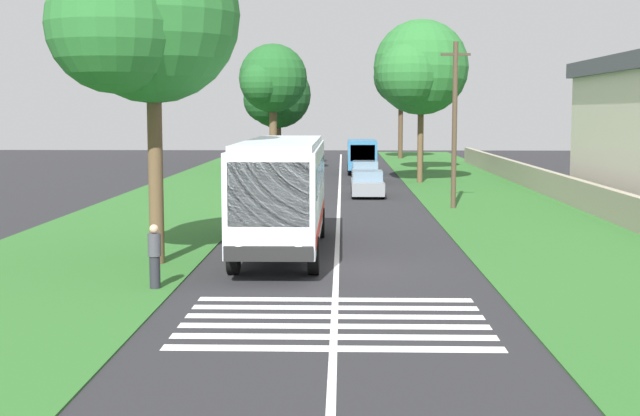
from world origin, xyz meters
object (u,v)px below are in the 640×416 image
at_px(roadside_tree_left_1, 276,97).
at_px(roadside_tree_right_0, 400,78).
at_px(trailing_minibus_0, 362,153).
at_px(roadside_tree_left_0, 144,20).
at_px(utility_pole, 455,123).
at_px(coach_bus, 283,188).
at_px(roadside_tree_right_2, 418,70).
at_px(roadside_tree_right_1, 420,64).
at_px(roadside_tree_left_2, 272,81).
at_px(trailing_car_0, 367,184).
at_px(trailing_car_1, 365,173).
at_px(pedestrian, 155,256).

xyz_separation_m(roadside_tree_left_1, roadside_tree_right_0, (11.06, -11.37, 2.00)).
height_order(trailing_minibus_0, roadside_tree_left_0, roadside_tree_left_0).
distance_m(roadside_tree_left_1, utility_pole, 35.78).
distance_m(coach_bus, roadside_tree_right_2, 29.75).
height_order(roadside_tree_right_1, utility_pole, roadside_tree_right_1).
bearing_deg(roadside_tree_right_2, roadside_tree_left_0, 160.90).
distance_m(coach_bus, roadside_tree_right_0, 59.01).
height_order(trailing_minibus_0, roadside_tree_left_2, roadside_tree_left_2).
height_order(roadside_tree_left_2, roadside_tree_right_0, roadside_tree_right_0).
xyz_separation_m(coach_bus, roadside_tree_right_0, (58.24, -7.56, 5.77)).
distance_m(roadside_tree_right_0, utility_pole, 45.19).
bearing_deg(roadside_tree_left_0, utility_pole, -35.36).
bearing_deg(utility_pole, roadside_tree_left_0, 144.64).
height_order(roadside_tree_left_2, roadside_tree_right_1, roadside_tree_right_1).
height_order(roadside_tree_left_1, roadside_tree_left_2, roadside_tree_left_2).
height_order(trailing_car_0, trailing_car_1, same).
relative_size(trailing_car_1, roadside_tree_right_1, 0.39).
bearing_deg(trailing_car_1, roadside_tree_left_2, 35.42).
xyz_separation_m(utility_pole, pedestrian, (-19.38, 10.23, -3.22)).
height_order(trailing_minibus_0, roadside_tree_right_1, roadside_tree_right_1).
bearing_deg(trailing_minibus_0, roadside_tree_right_2, -158.16).
distance_m(roadside_tree_left_0, utility_pole, 19.59).
xyz_separation_m(coach_bus, pedestrian, (-6.18, 2.94, -1.24)).
xyz_separation_m(trailing_minibus_0, roadside_tree_right_2, (-8.59, -3.44, 5.78)).
distance_m(trailing_minibus_0, roadside_tree_right_1, 8.28).
height_order(roadside_tree_left_0, pedestrian, roadside_tree_left_0).
xyz_separation_m(roadside_tree_right_1, roadside_tree_right_2, (-10.58, 1.00, -0.92)).
relative_size(trailing_car_0, roadside_tree_left_0, 0.43).
xyz_separation_m(roadside_tree_left_2, roadside_tree_right_0, (19.82, -11.01, 0.90)).
relative_size(trailing_car_0, roadside_tree_right_1, 0.39).
relative_size(coach_bus, roadside_tree_left_1, 1.25).
bearing_deg(roadside_tree_left_1, pedestrian, -179.06).
bearing_deg(trailing_car_1, trailing_car_0, 179.27).
height_order(roadside_tree_right_0, pedestrian, roadside_tree_right_0).
height_order(trailing_minibus_0, pedestrian, trailing_minibus_0).
bearing_deg(utility_pole, roadside_tree_right_0, -0.34).
xyz_separation_m(roadside_tree_left_0, roadside_tree_right_1, (41.62, -11.75, 0.91)).
bearing_deg(trailing_car_1, utility_pole, -166.10).
height_order(trailing_car_1, roadside_tree_right_0, roadside_tree_right_0).
relative_size(trailing_car_1, roadside_tree_left_2, 0.44).
height_order(roadside_tree_left_2, pedestrian, roadside_tree_left_2).
height_order(utility_pole, pedestrian, utility_pole).
bearing_deg(utility_pole, roadside_tree_left_2, 23.09).
height_order(coach_bus, roadside_tree_left_0, roadside_tree_left_0).
relative_size(trailing_minibus_0, roadside_tree_right_0, 0.56).
bearing_deg(trailing_car_0, roadside_tree_right_2, -21.04).
bearing_deg(roadside_tree_right_2, pedestrian, 164.21).
xyz_separation_m(roadside_tree_right_0, utility_pole, (-45.03, 0.27, -3.78)).
bearing_deg(trailing_car_0, roadside_tree_left_2, 19.62).
height_order(trailing_car_0, roadside_tree_right_2, roadside_tree_right_2).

